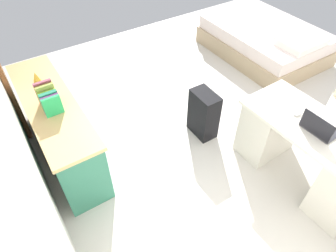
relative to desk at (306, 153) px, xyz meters
name	(u,v)px	position (x,y,z in m)	size (l,w,h in m)	color
ground_plane	(237,117)	(1.06, -0.10, -0.39)	(6.00, 6.00, 0.00)	beige
desk	(306,153)	(0.00, 0.00, 0.00)	(1.45, 0.69, 0.74)	silver
credenza	(59,128)	(1.71, 2.02, 0.01)	(1.80, 0.48, 0.78)	#2D7056
bed	(265,41)	(2.05, -1.57, -0.14)	(1.90, 1.41, 0.58)	tan
suitcase_black	(204,114)	(1.10, 0.46, -0.08)	(0.36, 0.22, 0.61)	black
laptop	(319,128)	(-0.02, 0.05, 0.40)	(0.31, 0.23, 0.21)	#333338
computer_mouse	(297,113)	(0.24, 0.01, 0.37)	(0.06, 0.10, 0.03)	white
book_row	(49,99)	(1.59, 2.02, 0.51)	(0.27, 0.17, 0.24)	#25AE5B
figurine_small	(36,77)	(2.11, 2.02, 0.45)	(0.08, 0.08, 0.11)	gold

